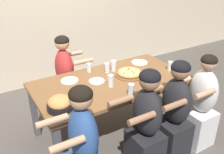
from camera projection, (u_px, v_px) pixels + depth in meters
name	position (u px, v px, depth m)	size (l,w,h in m)	color
ground_plane	(112.00, 131.00, 3.36)	(18.00, 18.00, 0.00)	#514C47
dining_table	(112.00, 86.00, 3.06)	(1.88, 1.00, 0.76)	brown
pizza_board_main	(129.00, 73.00, 3.15)	(0.37, 0.37, 0.06)	brown
skillet_bowl	(60.00, 104.00, 2.45)	(0.38, 0.26, 0.14)	black
empty_plate_a	(140.00, 62.00, 3.53)	(0.23, 0.23, 0.02)	white
empty_plate_b	(70.00, 81.00, 3.02)	(0.21, 0.21, 0.02)	white
empty_plate_c	(97.00, 81.00, 3.01)	(0.19, 0.19, 0.02)	white
drinking_glass_a	(89.00, 68.00, 3.24)	(0.06, 0.06, 0.12)	silver
drinking_glass_b	(114.00, 66.00, 3.27)	(0.07, 0.07, 0.14)	silver
drinking_glass_c	(107.00, 68.00, 3.22)	(0.06, 0.06, 0.12)	silver
drinking_glass_d	(111.00, 81.00, 2.87)	(0.07, 0.07, 0.14)	silver
drinking_glass_e	(170.00, 66.00, 3.28)	(0.07, 0.07, 0.12)	silver
drinking_glass_f	(131.00, 90.00, 2.68)	(0.07, 0.07, 0.14)	silver
diner_near_center	(146.00, 126.00, 2.55)	(0.51, 0.40, 1.19)	#232328
diner_far_midleft	(66.00, 80.00, 3.52)	(0.51, 0.40, 1.19)	#B22D2D
diner_near_right	(201.00, 106.00, 2.94)	(0.51, 0.40, 1.17)	silver
diner_near_left	(84.00, 151.00, 2.22)	(0.51, 0.40, 1.21)	#2D5193
diner_near_midright	(174.00, 115.00, 2.73)	(0.51, 0.40, 1.19)	#232328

